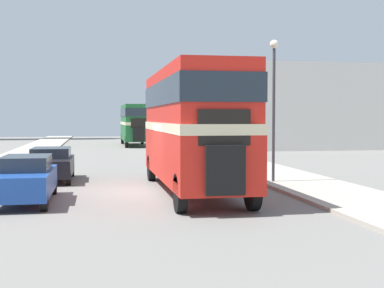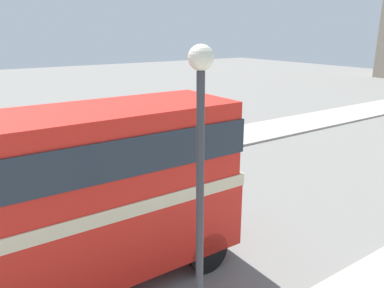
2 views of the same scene
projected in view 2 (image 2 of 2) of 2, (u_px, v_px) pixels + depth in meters
ground_plane at (44, 261)px, 10.41m from camera, size 120.00×120.00×0.00m
sidewalk_left at (4, 182)px, 15.74m from camera, size 3.50×120.00×0.12m
double_decker_bus at (25, 201)px, 7.95m from camera, size 2.50×10.30×4.49m
car_parked_mid at (125, 168)px, 15.31m from camera, size 1.83×4.28×1.45m
street_lamp at (200, 184)px, 5.58m from camera, size 0.36×0.36×5.86m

